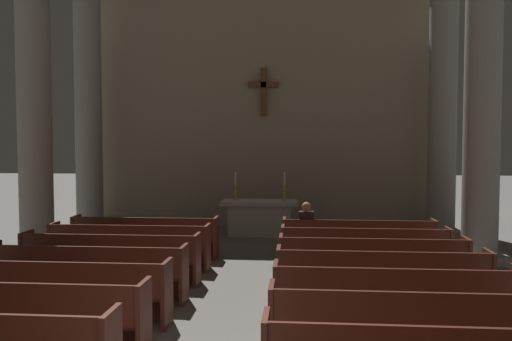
{
  "coord_description": "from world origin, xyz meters",
  "views": [
    {
      "loc": [
        1.09,
        -3.86,
        2.61
      ],
      "look_at": [
        0.0,
        9.32,
        1.93
      ],
      "focal_mm": 36.16,
      "sensor_mm": 36.0,
      "label": 1
    }
  ],
  "objects_px": {
    "pew_right_row_8": "(358,240)",
    "column_left_fourth": "(88,112)",
    "pew_left_row_7": "(129,246)",
    "lone_worshipper": "(306,229)",
    "column_right_third": "(482,101)",
    "pew_left_row_6": "(110,258)",
    "pew_left_row_4": "(55,291)",
    "pew_right_row_3": "(413,328)",
    "altar": "(260,217)",
    "pew_right_row_4": "(395,299)",
    "pew_right_row_6": "(372,263)",
    "pew_left_row_5": "(86,272)",
    "candlestick_right": "(285,191)",
    "column_right_fourth": "(443,110)",
    "candlestick_left": "(235,191)",
    "pew_left_row_3": "(14,316)",
    "pew_right_row_7": "(365,250)",
    "column_left_third": "(34,104)",
    "pew_left_row_8": "(145,237)",
    "pew_right_row_5": "(382,279)"
  },
  "relations": [
    {
      "from": "column_right_third",
      "to": "lone_worshipper",
      "type": "bearing_deg",
      "value": -178.5
    },
    {
      "from": "pew_left_row_7",
      "to": "lone_worshipper",
      "type": "bearing_deg",
      "value": 17.09
    },
    {
      "from": "pew_right_row_4",
      "to": "altar",
      "type": "xyz_separation_m",
      "value": [
        -2.42,
        7.43,
        0.06
      ]
    },
    {
      "from": "column_right_third",
      "to": "pew_left_row_5",
      "type": "bearing_deg",
      "value": -155.44
    },
    {
      "from": "column_right_fourth",
      "to": "altar",
      "type": "distance_m",
      "value": 5.9
    },
    {
      "from": "pew_left_row_4",
      "to": "pew_right_row_3",
      "type": "xyz_separation_m",
      "value": [
        4.84,
        -1.09,
        0.0
      ]
    },
    {
      "from": "lone_worshipper",
      "to": "pew_right_row_5",
      "type": "bearing_deg",
      "value": -70.85
    },
    {
      "from": "pew_left_row_6",
      "to": "candlestick_right",
      "type": "height_order",
      "value": "candlestick_right"
    },
    {
      "from": "pew_right_row_8",
      "to": "pew_left_row_5",
      "type": "bearing_deg",
      "value": -145.84
    },
    {
      "from": "pew_left_row_4",
      "to": "candlestick_right",
      "type": "distance_m",
      "value": 8.1
    },
    {
      "from": "pew_right_row_5",
      "to": "candlestick_left",
      "type": "xyz_separation_m",
      "value": [
        -3.12,
        6.34,
        0.8
      ]
    },
    {
      "from": "pew_left_row_7",
      "to": "column_right_fourth",
      "type": "bearing_deg",
      "value": 30.08
    },
    {
      "from": "pew_right_row_4",
      "to": "altar",
      "type": "height_order",
      "value": "altar"
    },
    {
      "from": "pew_right_row_8",
      "to": "candlestick_left",
      "type": "bearing_deg",
      "value": 135.61
    },
    {
      "from": "pew_left_row_7",
      "to": "pew_left_row_5",
      "type": "bearing_deg",
      "value": -90.0
    },
    {
      "from": "pew_left_row_8",
      "to": "altar",
      "type": "relative_size",
      "value": 1.52
    },
    {
      "from": "pew_left_row_4",
      "to": "column_right_fourth",
      "type": "bearing_deg",
      "value": 45.51
    },
    {
      "from": "column_left_third",
      "to": "column_left_fourth",
      "type": "height_order",
      "value": "same"
    },
    {
      "from": "altar",
      "to": "pew_right_row_7",
      "type": "bearing_deg",
      "value": -59.75
    },
    {
      "from": "pew_right_row_7",
      "to": "column_left_third",
      "type": "relative_size",
      "value": 0.46
    },
    {
      "from": "pew_right_row_6",
      "to": "column_left_third",
      "type": "distance_m",
      "value": 8.42
    },
    {
      "from": "pew_left_row_5",
      "to": "pew_right_row_7",
      "type": "bearing_deg",
      "value": 24.34
    },
    {
      "from": "pew_left_row_7",
      "to": "pew_right_row_8",
      "type": "relative_size",
      "value": 1.0
    },
    {
      "from": "column_left_third",
      "to": "column_right_third",
      "type": "distance_m",
      "value": 10.14
    },
    {
      "from": "pew_right_row_3",
      "to": "candlestick_left",
      "type": "bearing_deg",
      "value": 110.09
    },
    {
      "from": "column_left_fourth",
      "to": "altar",
      "type": "bearing_deg",
      "value": -2.13
    },
    {
      "from": "candlestick_right",
      "to": "altar",
      "type": "bearing_deg",
      "value": 180.0
    },
    {
      "from": "pew_right_row_8",
      "to": "column_right_third",
      "type": "height_order",
      "value": "column_right_third"
    },
    {
      "from": "column_right_third",
      "to": "pew_left_row_6",
      "type": "bearing_deg",
      "value": -162.73
    },
    {
      "from": "pew_right_row_4",
      "to": "pew_right_row_6",
      "type": "height_order",
      "value": "same"
    },
    {
      "from": "pew_left_row_5",
      "to": "column_left_fourth",
      "type": "relative_size",
      "value": 0.46
    },
    {
      "from": "pew_left_row_6",
      "to": "candlestick_left",
      "type": "relative_size",
      "value": 4.19
    },
    {
      "from": "altar",
      "to": "lone_worshipper",
      "type": "xyz_separation_m",
      "value": [
        1.27,
        -3.02,
        0.16
      ]
    },
    {
      "from": "pew_left_row_7",
      "to": "candlestick_left",
      "type": "relative_size",
      "value": 4.19
    },
    {
      "from": "pew_right_row_7",
      "to": "pew_right_row_8",
      "type": "distance_m",
      "value": 1.09
    },
    {
      "from": "pew_left_row_6",
      "to": "pew_right_row_4",
      "type": "distance_m",
      "value": 5.31
    },
    {
      "from": "pew_left_row_6",
      "to": "column_right_fourth",
      "type": "height_order",
      "value": "column_right_fourth"
    },
    {
      "from": "candlestick_left",
      "to": "candlestick_right",
      "type": "bearing_deg",
      "value": 0.0
    },
    {
      "from": "pew_left_row_3",
      "to": "column_left_fourth",
      "type": "xyz_separation_m",
      "value": [
        -2.65,
        8.72,
        3.07
      ]
    },
    {
      "from": "pew_right_row_7",
      "to": "candlestick_left",
      "type": "height_order",
      "value": "candlestick_left"
    },
    {
      "from": "pew_right_row_6",
      "to": "candlestick_right",
      "type": "relative_size",
      "value": 4.19
    },
    {
      "from": "pew_left_row_3",
      "to": "pew_right_row_3",
      "type": "height_order",
      "value": "same"
    },
    {
      "from": "pew_left_row_6",
      "to": "pew_left_row_7",
      "type": "height_order",
      "value": "same"
    },
    {
      "from": "pew_right_row_8",
      "to": "column_left_fourth",
      "type": "relative_size",
      "value": 0.46
    },
    {
      "from": "pew_left_row_4",
      "to": "candlestick_left",
      "type": "height_order",
      "value": "candlestick_left"
    },
    {
      "from": "candlestick_left",
      "to": "pew_left_row_3",
      "type": "bearing_deg",
      "value": -101.4
    },
    {
      "from": "pew_left_row_8",
      "to": "pew_right_row_5",
      "type": "height_order",
      "value": "same"
    },
    {
      "from": "pew_right_row_4",
      "to": "altar",
      "type": "bearing_deg",
      "value": 108.03
    },
    {
      "from": "pew_left_row_4",
      "to": "altar",
      "type": "distance_m",
      "value": 7.82
    },
    {
      "from": "pew_right_row_6",
      "to": "column_right_third",
      "type": "height_order",
      "value": "column_right_third"
    }
  ]
}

